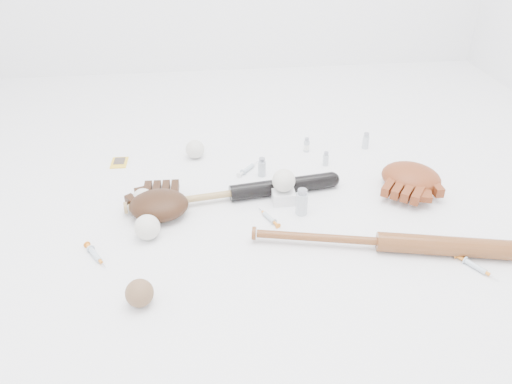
{
  "coord_description": "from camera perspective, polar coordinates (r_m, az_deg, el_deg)",
  "views": [
    {
      "loc": [
        -0.15,
        -1.36,
        0.99
      ],
      "look_at": [
        0.02,
        0.07,
        0.06
      ],
      "focal_mm": 35.0,
      "sensor_mm": 36.0,
      "label": 1
    }
  ],
  "objects": [
    {
      "name": "glove_tan",
      "position": [
        1.91,
        17.3,
        1.62
      ],
      "size": [
        0.36,
        0.36,
        0.09
      ],
      "primitive_type": null,
      "rotation": [
        0.0,
        0.0,
        2.51
      ],
      "color": "maroon",
      "rests_on": "ground"
    },
    {
      "name": "syringe_2",
      "position": [
        1.95,
        -0.95,
        2.67
      ],
      "size": [
        0.12,
        0.13,
        0.02
      ],
      "primitive_type": null,
      "rotation": [
        0.0,
        0.0,
        0.88
      ],
      "color": "#ADBCC6",
      "rests_on": "ground"
    },
    {
      "name": "baseball_mid",
      "position": [
        1.62,
        -12.32,
        -3.96
      ],
      "size": [
        0.08,
        0.08,
        0.08
      ],
      "primitive_type": "sphere",
      "color": "beige",
      "rests_on": "ground"
    },
    {
      "name": "baseball_aged",
      "position": [
        1.4,
        -13.18,
        -11.18
      ],
      "size": [
        0.08,
        0.08,
        0.08
      ],
      "primitive_type": "sphere",
      "color": "brown",
      "rests_on": "ground"
    },
    {
      "name": "vial_1",
      "position": [
        2.0,
        7.98,
        3.8
      ],
      "size": [
        0.02,
        0.02,
        0.06
      ],
      "primitive_type": "cylinder",
      "color": "silver",
      "rests_on": "ground"
    },
    {
      "name": "pedestal",
      "position": [
        1.77,
        3.13,
        -0.41
      ],
      "size": [
        0.08,
        0.08,
        0.04
      ],
      "primitive_type": "cube",
      "rotation": [
        0.0,
        0.0,
        -0.0
      ],
      "color": "white",
      "rests_on": "ground"
    },
    {
      "name": "trading_card",
      "position": [
        2.08,
        -15.36,
        3.26
      ],
      "size": [
        0.07,
        0.09,
        0.0
      ],
      "primitive_type": "cube",
      "rotation": [
        0.0,
        0.0,
        -0.04
      ],
      "color": "gold",
      "rests_on": "ground"
    },
    {
      "name": "baseball_upper",
      "position": [
        2.05,
        -6.98,
        4.87
      ],
      "size": [
        0.08,
        0.08,
        0.08
      ],
      "primitive_type": "sphere",
      "color": "beige",
      "rests_on": "ground"
    },
    {
      "name": "syringe_0",
      "position": [
        1.6,
        -17.9,
        -6.84
      ],
      "size": [
        0.1,
        0.14,
        0.02
      ],
      "primitive_type": null,
      "rotation": [
        0.0,
        0.0,
        -1.01
      ],
      "color": "#ADBCC6",
      "rests_on": "ground"
    },
    {
      "name": "syringe_3",
      "position": [
        1.62,
        23.79,
        -7.78
      ],
      "size": [
        0.1,
        0.14,
        0.02
      ],
      "primitive_type": null,
      "rotation": [
        0.0,
        0.0,
        -1.02
      ],
      "color": "#ADBCC6",
      "rests_on": "ground"
    },
    {
      "name": "vial_0",
      "position": [
        2.09,
        5.81,
        5.39
      ],
      "size": [
        0.02,
        0.02,
        0.06
      ],
      "primitive_type": "cylinder",
      "color": "silver",
      "rests_on": "ground"
    },
    {
      "name": "baseball_left",
      "position": [
        1.77,
        -12.8,
        -0.76
      ],
      "size": [
        0.07,
        0.07,
        0.07
      ],
      "primitive_type": "sphere",
      "color": "beige",
      "rests_on": "ground"
    },
    {
      "name": "glove_dark",
      "position": [
        1.71,
        -11.03,
        -1.45
      ],
      "size": [
        0.24,
        0.24,
        0.09
      ],
      "primitive_type": null,
      "rotation": [
        0.0,
        0.0,
        -0.03
      ],
      "color": "#331B0E",
      "rests_on": "ground"
    },
    {
      "name": "baseball_on_pedestal",
      "position": [
        1.74,
        3.19,
        1.32
      ],
      "size": [
        0.08,
        0.08,
        0.08
      ],
      "primitive_type": "sphere",
      "color": "beige",
      "rests_on": "pedestal"
    },
    {
      "name": "syringe_1",
      "position": [
        1.68,
        1.49,
        -2.94
      ],
      "size": [
        0.08,
        0.13,
        0.02
      ],
      "primitive_type": null,
      "rotation": [
        0.0,
        0.0,
        2.01
      ],
      "color": "#ADBCC6",
      "rests_on": "ground"
    },
    {
      "name": "vial_5",
      "position": [
        2.16,
        12.44,
        5.75
      ],
      "size": [
        0.03,
        0.03,
        0.07
      ],
      "primitive_type": "cylinder",
      "color": "silver",
      "rests_on": "ground"
    },
    {
      "name": "bat_wood",
      "position": [
        1.59,
        13.98,
        -5.52
      ],
      "size": [
        0.83,
        0.24,
        0.06
      ],
      "primitive_type": null,
      "rotation": [
        0.0,
        0.0,
        -0.22
      ],
      "color": "brown",
      "rests_on": "ground"
    },
    {
      "name": "bat_dark",
      "position": [
        1.77,
        -2.69,
        -0.14
      ],
      "size": [
        0.8,
        0.16,
        0.06
      ],
      "primitive_type": null,
      "rotation": [
        0.0,
        0.0,
        0.13
      ],
      "color": "black",
      "rests_on": "ground"
    },
    {
      "name": "vial_4",
      "position": [
        1.73,
        -11.24,
        -1.43
      ],
      "size": [
        0.03,
        0.03,
        0.07
      ],
      "primitive_type": "cylinder",
      "color": "silver",
      "rests_on": "ground"
    },
    {
      "name": "vial_3",
      "position": [
        1.7,
        5.27,
        -1.11
      ],
      "size": [
        0.04,
        0.04,
        0.1
      ],
      "primitive_type": "cylinder",
      "color": "silver",
      "rests_on": "ground"
    },
    {
      "name": "vial_2",
      "position": [
        1.91,
        0.69,
        2.88
      ],
      "size": [
        0.03,
        0.03,
        0.08
      ],
      "primitive_type": "cylinder",
      "color": "silver",
      "rests_on": "ground"
    },
    {
      "name": "syringe_4",
      "position": [
        1.96,
        17.74,
        1.02
      ],
      "size": [
        0.13,
        0.1,
        0.02
      ],
      "primitive_type": null,
      "rotation": [
        0.0,
        0.0,
        3.74
      ],
      "color": "#ADBCC6",
      "rests_on": "ground"
    }
  ]
}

